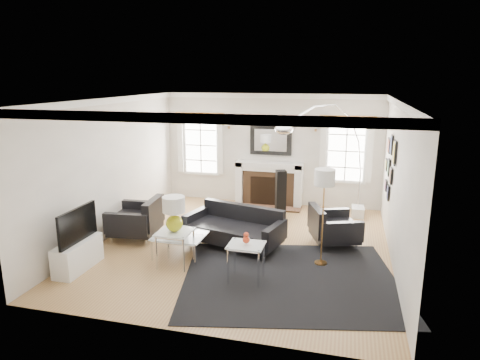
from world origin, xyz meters
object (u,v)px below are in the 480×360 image
(fireplace, at_px, (269,184))
(sofa, at_px, (236,229))
(armchair_right, at_px, (332,228))
(gourd_lamp, at_px, (174,212))
(coffee_table, at_px, (182,235))
(armchair_left, at_px, (138,220))
(arc_floor_lamp, at_px, (324,158))

(fireplace, xyz_separation_m, sofa, (-0.13, -2.78, -0.21))
(armchair_right, relative_size, gourd_lamp, 1.89)
(fireplace, height_order, coffee_table, fireplace)
(armchair_right, distance_m, gourd_lamp, 3.10)
(armchair_right, bearing_deg, sofa, -165.58)
(sofa, distance_m, armchair_left, 2.00)
(sofa, height_order, gourd_lamp, gourd_lamp)
(sofa, xyz_separation_m, armchair_left, (-2.00, -0.13, 0.05))
(armchair_right, xyz_separation_m, arc_floor_lamp, (-0.27, 1.27, 1.12))
(gourd_lamp, bearing_deg, arc_floor_lamp, 51.39)
(armchair_right, bearing_deg, arc_floor_lamp, 101.92)
(armchair_right, height_order, gourd_lamp, gourd_lamp)
(sofa, xyz_separation_m, coffee_table, (-0.85, -0.67, 0.04))
(coffee_table, bearing_deg, gourd_lamp, -81.33)
(gourd_lamp, bearing_deg, coffee_table, 98.67)
(fireplace, xyz_separation_m, armchair_right, (1.67, -2.32, -0.19))
(armchair_left, distance_m, armchair_right, 3.85)
(sofa, xyz_separation_m, gourd_lamp, (-0.77, -1.16, 0.65))
(gourd_lamp, xyz_separation_m, arc_floor_lamp, (2.31, 2.89, 0.50))
(armchair_right, distance_m, arc_floor_lamp, 1.71)
(coffee_table, bearing_deg, sofa, 38.40)
(coffee_table, height_order, gourd_lamp, gourd_lamp)
(coffee_table, relative_size, arc_floor_lamp, 0.33)
(fireplace, height_order, armchair_right, fireplace)
(coffee_table, distance_m, gourd_lamp, 0.78)
(fireplace, xyz_separation_m, coffee_table, (-0.98, -3.45, -0.17))
(fireplace, bearing_deg, coffee_table, -105.80)
(fireplace, height_order, gourd_lamp, gourd_lamp)
(fireplace, height_order, sofa, fireplace)
(armchair_right, height_order, coffee_table, armchair_right)
(sofa, height_order, coffee_table, sofa)
(arc_floor_lamp, bearing_deg, armchair_left, -152.20)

